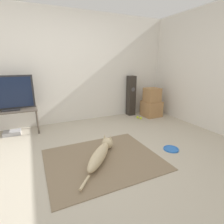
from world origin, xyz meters
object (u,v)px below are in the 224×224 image
(cardboard_box_upper, at_px, (152,95))
(floor_speaker, at_px, (131,96))
(tennis_ball_by_boxes, at_px, (138,117))
(cardboard_box_lower, at_px, (151,109))
(frisbee, at_px, (171,149))
(tv_stand, at_px, (12,114))
(tennis_ball_near_speaker, at_px, (141,118))
(game_console, at_px, (12,133))
(tv, at_px, (9,94))
(dog, at_px, (101,153))

(cardboard_box_upper, bearing_deg, floor_speaker, 140.00)
(floor_speaker, distance_m, tennis_ball_by_boxes, 0.63)
(cardboard_box_lower, bearing_deg, frisbee, -117.17)
(tv_stand, distance_m, tennis_ball_near_speaker, 2.93)
(tennis_ball_by_boxes, relative_size, tennis_ball_near_speaker, 1.00)
(cardboard_box_lower, xyz_separation_m, game_console, (-3.36, 0.16, -0.17))
(cardboard_box_lower, height_order, tv_stand, tv_stand)
(tv, relative_size, tennis_ball_near_speaker, 13.58)
(cardboard_box_upper, bearing_deg, tv, 176.68)
(tv_stand, height_order, tennis_ball_by_boxes, tv_stand)
(tennis_ball_by_boxes, bearing_deg, game_console, 176.12)
(cardboard_box_upper, bearing_deg, tennis_ball_near_speaker, -164.14)
(tv, bearing_deg, tennis_ball_near_speaker, -6.08)
(tennis_ball_by_boxes, xyz_separation_m, game_console, (-2.91, 0.20, 0.00))
(floor_speaker, xyz_separation_m, tv_stand, (-2.86, -0.17, -0.10))
(dog, distance_m, game_console, 2.12)
(frisbee, height_order, tennis_ball_near_speaker, tennis_ball_near_speaker)
(cardboard_box_upper, relative_size, tennis_ball_by_boxes, 5.51)
(dog, xyz_separation_m, tv, (-1.23, 1.68, 0.73))
(cardboard_box_upper, distance_m, tennis_ball_near_speaker, 0.70)
(floor_speaker, bearing_deg, tennis_ball_near_speaker, -87.38)
(tennis_ball_by_boxes, bearing_deg, cardboard_box_upper, 2.02)
(cardboard_box_upper, bearing_deg, tennis_ball_by_boxes, -177.98)
(tv_stand, bearing_deg, cardboard_box_lower, -2.96)
(cardboard_box_lower, bearing_deg, cardboard_box_upper, -133.66)
(floor_speaker, bearing_deg, tv_stand, -176.56)
(game_console, bearing_deg, tv_stand, 6.37)
(cardboard_box_lower, distance_m, floor_speaker, 0.65)
(tv_stand, xyz_separation_m, tennis_ball_near_speaker, (2.88, -0.30, -0.40))
(tv, relative_size, tennis_ball_by_boxes, 13.58)
(dog, relative_size, cardboard_box_upper, 2.59)
(frisbee, bearing_deg, dog, 170.35)
(floor_speaker, relative_size, tv, 1.20)
(cardboard_box_lower, bearing_deg, tv, 177.00)
(cardboard_box_lower, xyz_separation_m, tennis_ball_by_boxes, (-0.46, -0.03, -0.17))
(cardboard_box_lower, bearing_deg, game_console, 177.20)
(frisbee, xyz_separation_m, tennis_ball_near_speaker, (0.46, 1.58, 0.02))
(frisbee, relative_size, tennis_ball_by_boxes, 3.84)
(tv_stand, distance_m, game_console, 0.40)
(tv_stand, relative_size, tennis_ball_near_speaker, 14.29)
(dog, height_order, game_console, dog)
(cardboard_box_lower, distance_m, tennis_ball_near_speaker, 0.48)
(cardboard_box_upper, distance_m, tennis_ball_by_boxes, 0.71)
(cardboard_box_lower, bearing_deg, tennis_ball_by_boxes, -175.87)
(tv, height_order, tennis_ball_by_boxes, tv)
(cardboard_box_lower, xyz_separation_m, cardboard_box_upper, (-0.02, -0.02, 0.38))
(floor_speaker, xyz_separation_m, tv, (-2.86, -0.17, 0.30))
(floor_speaker, relative_size, tennis_ball_near_speaker, 16.27)
(tennis_ball_by_boxes, bearing_deg, frisbee, -104.16)
(dog, height_order, tv_stand, tv_stand)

